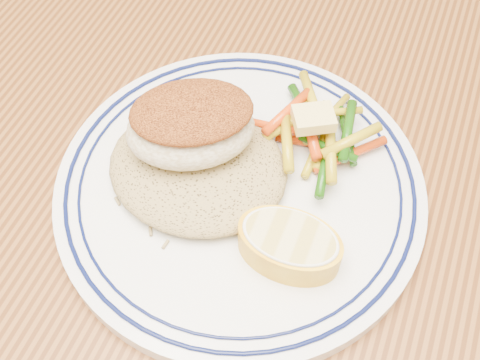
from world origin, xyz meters
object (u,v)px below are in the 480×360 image
(rice_pilaf, at_px, (198,165))
(lemon_wedge, at_px, (289,244))
(dining_table, at_px, (184,255))
(plate, at_px, (240,188))
(vegetable_pile, at_px, (317,132))
(fish_fillet, at_px, (191,125))

(rice_pilaf, relative_size, lemon_wedge, 1.86)
(dining_table, relative_size, plate, 5.53)
(plate, relative_size, lemon_wedge, 3.82)
(vegetable_pile, bearing_deg, fish_fillet, -148.68)
(dining_table, bearing_deg, lemon_wedge, -12.93)
(rice_pilaf, distance_m, vegetable_pile, 0.09)
(fish_fillet, distance_m, vegetable_pile, 0.10)
(vegetable_pile, distance_m, lemon_wedge, 0.10)
(dining_table, xyz_separation_m, fish_fillet, (0.01, 0.03, 0.15))
(lemon_wedge, bearing_deg, vegetable_pile, 96.52)
(fish_fillet, distance_m, lemon_wedge, 0.11)
(rice_pilaf, bearing_deg, plate, 6.78)
(dining_table, bearing_deg, fish_fillet, 76.66)
(lemon_wedge, bearing_deg, plate, 140.80)
(fish_fillet, bearing_deg, dining_table, -103.34)
(plate, distance_m, vegetable_pile, 0.07)
(dining_table, relative_size, lemon_wedge, 21.10)
(plate, height_order, vegetable_pile, vegetable_pile)
(plate, bearing_deg, fish_fillet, 169.78)
(dining_table, height_order, rice_pilaf, rice_pilaf)
(dining_table, distance_m, plate, 0.12)
(dining_table, height_order, lemon_wedge, lemon_wedge)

